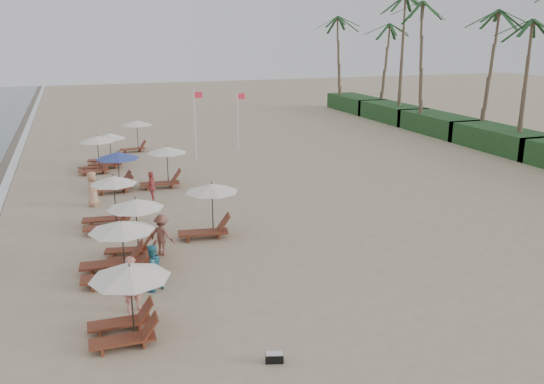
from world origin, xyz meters
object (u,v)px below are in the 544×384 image
object	(u,v)px
lounger_station_3	(109,206)
inland_station_1	(163,165)
inland_station_0	(208,206)
beachgoer_far_a	(152,187)
beachgoer_mid_a	(152,268)
duffel_bag	(274,357)
lounger_station_4	(114,171)
beachgoer_far_b	(93,189)
lounger_station_5	(95,153)
beachgoer_mid_b	(162,235)
flag_pole_near	(195,122)
lounger_station_1	(115,252)
lounger_station_2	(132,229)
lounger_station_6	(106,151)
beachgoer_near	(133,284)
inland_station_2	(135,131)
lounger_station_0	(125,300)

from	to	relation	value
lounger_station_3	inland_station_1	world-z (taller)	lounger_station_3
inland_station_0	beachgoer_far_a	distance (m)	5.91
beachgoer_mid_a	duffel_bag	distance (m)	5.90
lounger_station_4	duffel_bag	xyz separation A→B (m)	(2.55, -18.53, -0.96)
beachgoer_far_b	duffel_bag	bearing A→B (deg)	-152.40
lounger_station_5	beachgoer_far_a	xyz separation A→B (m)	(2.34, -7.65, -0.37)
beachgoer_mid_b	flag_pole_near	world-z (taller)	flag_pole_near
lounger_station_1	duffel_bag	distance (m)	7.69
lounger_station_2	lounger_station_6	bearing A→B (deg)	89.65
lounger_station_6	beachgoer_mid_b	xyz separation A→B (m)	(1.02, -16.28, -0.17)
lounger_station_4	lounger_station_1	bearing A→B (deg)	-94.38
lounger_station_2	inland_station_1	xyz separation A→B (m)	(2.76, 10.11, 0.04)
lounger_station_2	beachgoer_mid_a	bearing A→B (deg)	-83.81
beachgoer_mid_a	beachgoer_near	bearing A→B (deg)	31.67
lounger_station_4	beachgoer_mid_b	distance (m)	10.18
inland_station_0	flag_pole_near	distance (m)	14.67
lounger_station_5	inland_station_1	distance (m)	5.89
beachgoer_far_a	flag_pole_near	distance (m)	9.82
inland_station_1	lounger_station_6	bearing A→B (deg)	112.79
lounger_station_5	inland_station_2	world-z (taller)	lounger_station_5
lounger_station_2	duffel_bag	size ratio (longest dim) A/B	4.60
inland_station_0	flag_pole_near	xyz separation A→B (m)	(2.59, 14.38, 1.33)
lounger_station_1	lounger_station_4	size ratio (longest dim) A/B	1.05
lounger_station_2	lounger_station_5	bearing A→B (deg)	92.41
lounger_station_0	beachgoer_mid_a	world-z (taller)	lounger_station_0
lounger_station_4	beachgoer_mid_a	world-z (taller)	lounger_station_4
lounger_station_4	flag_pole_near	world-z (taller)	flag_pole_near
beachgoer_mid_a	lounger_station_0	bearing A→B (deg)	41.39
lounger_station_4	inland_station_2	bearing A→B (deg)	77.56
flag_pole_near	lounger_station_2	bearing A→B (deg)	-110.14
lounger_station_0	beachgoer_near	world-z (taller)	lounger_station_0
beachgoer_mid_b	beachgoer_far_b	xyz separation A→B (m)	(-2.23, 7.55, 0.06)
duffel_bag	inland_station_0	bearing A→B (deg)	86.69
lounger_station_0	inland_station_0	distance (m)	8.37
inland_station_0	beachgoer_mid_b	size ratio (longest dim) A/B	1.73
beachgoer_near	beachgoer_far_a	bearing A→B (deg)	64.43
beachgoer_mid_a	beachgoer_far_a	bearing A→B (deg)	-124.78
lounger_station_2	beachgoer_mid_b	bearing A→B (deg)	7.94
lounger_station_0	beachgoer_near	size ratio (longest dim) A/B	1.38
lounger_station_2	lounger_station_6	xyz separation A→B (m)	(0.10, 16.44, -0.25)
duffel_bag	beachgoer_far_b	bearing A→B (deg)	103.41
inland_station_0	duffel_bag	xyz separation A→B (m)	(-0.57, -9.84, -1.18)
beachgoer_far_b	beachgoer_near	bearing A→B (deg)	-162.57
beachgoer_near	beachgoer_far_a	distance (m)	11.60
lounger_station_6	lounger_station_2	bearing A→B (deg)	-90.35
lounger_station_1	beachgoer_mid_a	distance (m)	1.82
lounger_station_2	beachgoer_mid_b	size ratio (longest dim) A/B	1.47
inland_station_0	inland_station_2	distance (m)	19.02
lounger_station_4	inland_station_0	world-z (taller)	inland_station_0
lounger_station_6	duffel_bag	world-z (taller)	lounger_station_6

